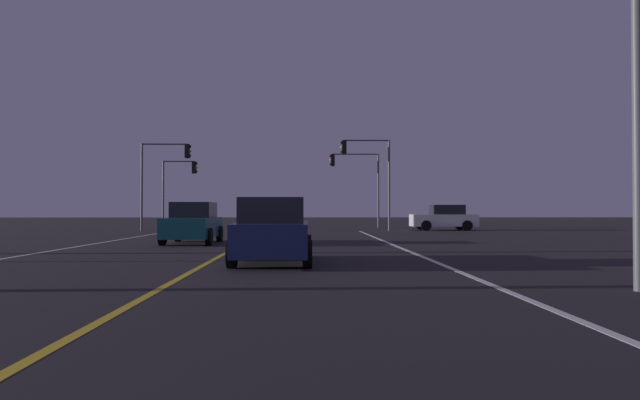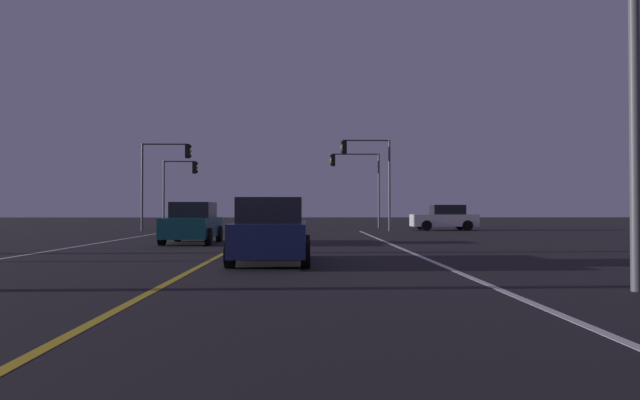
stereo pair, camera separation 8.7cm
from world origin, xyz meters
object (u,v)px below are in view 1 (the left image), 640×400
Objects in this scene: traffic_light_far_right at (355,172)px; car_crossing_side at (444,218)px; car_oncoming at (193,223)px; traffic_light_near_left at (165,166)px; traffic_light_near_right at (367,163)px; traffic_light_far_left at (180,178)px; car_lead_same_lane at (273,232)px.

car_crossing_side is at bearing 142.13° from traffic_light_far_right.
traffic_light_far_right is at bearing 156.03° from car_oncoming.
car_oncoming is at bearing -71.55° from traffic_light_near_left.
traffic_light_near_left is 13.85m from traffic_light_far_right.
traffic_light_near_left is (-13.00, 0.00, -0.19)m from traffic_light_near_right.
traffic_light_near_right reaches higher than car_crossing_side.
traffic_light_near_left is at bearing 0.00° from traffic_light_near_right.
car_crossing_side is 7.87m from traffic_light_far_right.
traffic_light_far_left is at bearing -0.00° from traffic_light_far_right.
traffic_light_near_right is at bearing -12.36° from car_lead_same_lane.
car_crossing_side is at bearing 135.78° from car_oncoming.
car_oncoming is 16.14m from traffic_light_near_right.
car_lead_same_lane is 27.98m from traffic_light_far_right.
car_crossing_side is 0.86× the size of traffic_light_far_left.
traffic_light_near_right is 1.06× the size of traffic_light_far_right.
traffic_light_far_left is at bearing -166.00° from car_oncoming.
car_lead_same_lane is 28.83m from traffic_light_far_left.
car_oncoming is at bearing -76.00° from traffic_light_far_left.
traffic_light_near_right is at bearing 92.97° from traffic_light_far_right.
traffic_light_near_left reaches higher than car_crossing_side.
traffic_light_far_right reaches higher than traffic_light_far_left.
traffic_light_far_left reaches higher than car_lead_same_lane.
traffic_light_near_left reaches higher than car_lead_same_lane.
traffic_light_near_right reaches higher than traffic_light_near_left.
car_oncoming is 20.73m from traffic_light_far_right.
traffic_light_near_right is 1.05× the size of traffic_light_near_left.
traffic_light_near_right reaches higher than car_lead_same_lane.
car_oncoming is 9.51m from car_lead_same_lane.
traffic_light_near_right is 14.37m from traffic_light_far_left.
traffic_light_far_right is at bearing -37.87° from car_crossing_side.
car_lead_same_lane is 0.76× the size of traffic_light_near_left.
car_lead_same_lane is at bearing -69.49° from traffic_light_near_left.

